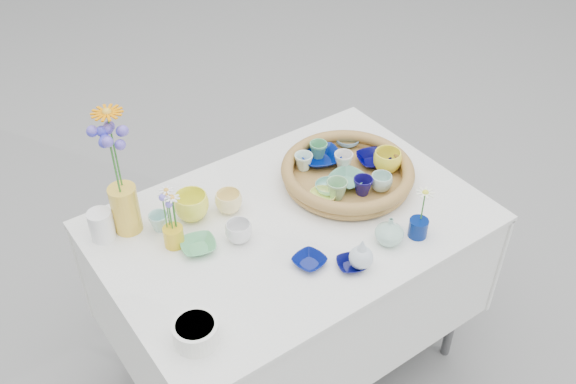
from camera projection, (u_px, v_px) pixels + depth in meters
ground at (291, 359)px, 2.63m from camera, size 80.00×80.00×0.00m
display_table at (291, 359)px, 2.63m from camera, size 1.26×0.86×0.77m
wicker_tray at (347, 173)px, 2.28m from camera, size 0.47×0.47×0.08m
tray_ceramic_0 at (321, 158)px, 2.36m from camera, size 0.19×0.19×0.04m
tray_ceramic_1 at (374, 160)px, 2.35m from camera, size 0.16×0.16×0.03m
tray_ceramic_2 at (387, 161)px, 2.30m from camera, size 0.12×0.12×0.08m
tray_ceramic_3 at (348, 179)px, 2.26m from camera, size 0.14×0.14×0.03m
tray_ceramic_4 at (337, 189)px, 2.19m from camera, size 0.08×0.08×0.07m
tray_ceramic_5 at (328, 188)px, 2.22m from camera, size 0.11×0.11×0.03m
tray_ceramic_6 at (304, 162)px, 2.31m from camera, size 0.08×0.08×0.06m
tray_ceramic_7 at (343, 161)px, 2.32m from camera, size 0.07×0.07×0.06m
tray_ceramic_8 at (348, 140)px, 2.45m from camera, size 0.12×0.12×0.03m
tray_ceramic_9 at (363, 186)px, 2.20m from camera, size 0.08×0.08×0.06m
tray_ceramic_10 at (323, 196)px, 2.19m from camera, size 0.12×0.12×0.03m
tray_ceramic_11 at (381, 182)px, 2.22m from camera, size 0.08×0.08×0.06m
tray_ceramic_12 at (318, 150)px, 2.37m from camera, size 0.09×0.09×0.06m
loose_ceramic_0 at (192, 206)px, 2.13m from camera, size 0.14×0.14×0.09m
loose_ceramic_1 at (229, 202)px, 2.16m from camera, size 0.11×0.11×0.07m
loose_ceramic_2 at (198, 246)px, 2.03m from camera, size 0.14×0.14×0.03m
loose_ceramic_3 at (239, 232)px, 2.05m from camera, size 0.11×0.11×0.07m
loose_ceramic_4 at (309, 261)px, 1.97m from camera, size 0.11×0.11×0.02m
loose_ceramic_5 at (159, 222)px, 2.09m from camera, size 0.07×0.07×0.06m
loose_ceramic_6 at (351, 264)px, 1.97m from camera, size 0.12×0.12×0.02m
fluted_bowl at (196, 332)px, 1.74m from camera, size 0.15×0.15×0.07m
bud_vase_paleblue at (362, 253)px, 1.94m from camera, size 0.10×0.10×0.12m
bud_vase_seafoam at (390, 231)px, 2.03m from camera, size 0.12×0.12×0.10m
bud_vase_cobalt at (418, 228)px, 2.06m from camera, size 0.06×0.06×0.06m
single_daisy at (423, 206)px, 2.02m from camera, size 0.08×0.08×0.13m
tall_vase_yellow at (126, 209)px, 2.06m from camera, size 0.11×0.11×0.17m
gerbera at (115, 150)px, 1.93m from camera, size 0.14×0.14×0.29m
hydrangea at (115, 165)px, 1.92m from camera, size 0.09×0.09×0.29m
white_pitcher at (101, 225)px, 2.04m from camera, size 0.13×0.11×0.10m
daisy_cup at (174, 236)px, 2.03m from camera, size 0.07×0.07×0.07m
daisy_posy at (167, 210)px, 1.97m from camera, size 0.10×0.10×0.14m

